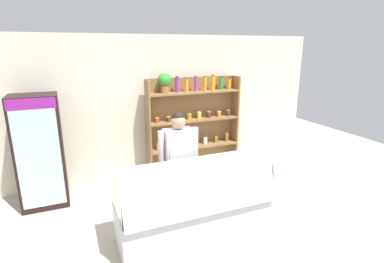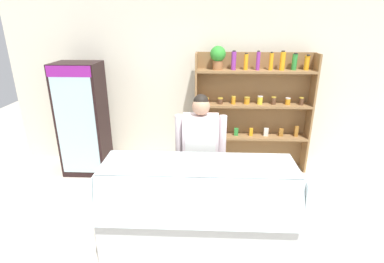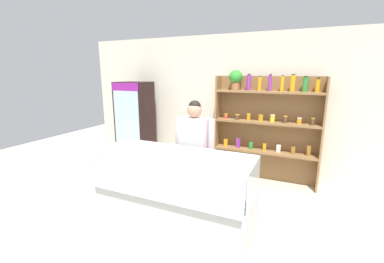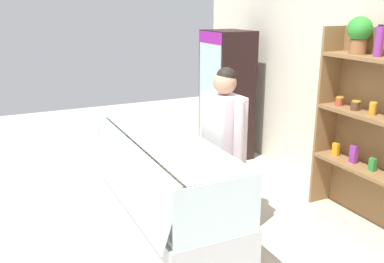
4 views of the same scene
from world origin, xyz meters
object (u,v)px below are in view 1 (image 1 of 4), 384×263
object	(u,v)px
shelving_unit	(191,119)
shop_clerk	(179,156)
drinks_fridge	(40,152)
deli_display_case	(194,215)

from	to	relation	value
shelving_unit	shop_clerk	bearing A→B (deg)	-119.33
shelving_unit	drinks_fridge	bearing A→B (deg)	-174.71
deli_display_case	shop_clerk	size ratio (longest dim) A/B	1.26
shelving_unit	shop_clerk	distance (m)	1.59
drinks_fridge	shop_clerk	xyz separation A→B (m)	(1.89, -1.13, 0.04)
shelving_unit	shop_clerk	world-z (taller)	shelving_unit
drinks_fridge	deli_display_case	size ratio (longest dim) A/B	0.89
drinks_fridge	shop_clerk	distance (m)	2.21
drinks_fridge	deli_display_case	world-z (taller)	drinks_fridge
drinks_fridge	shelving_unit	xyz separation A→B (m)	(2.67, 0.25, 0.23)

